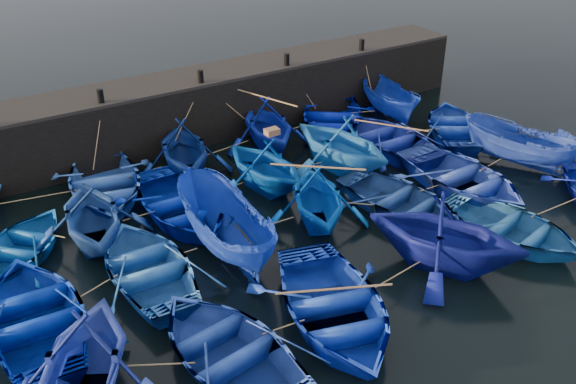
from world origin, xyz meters
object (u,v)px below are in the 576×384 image
boat_20 (83,362)px  wooden_crate (272,132)px  boat_8 (181,204)px  boat_13 (35,315)px

boat_20 → wooden_crate: (8.64, 6.29, 1.05)m
boat_8 → boat_13: boat_13 is taller
boat_13 → boat_20: (0.42, -2.95, 0.60)m
boat_8 → boat_13: 6.26m
boat_13 → wooden_crate: bearing=-156.4°
boat_13 → boat_20: bearing=101.6°
boat_13 → wooden_crate: (9.06, 3.33, 1.65)m
boat_13 → wooden_crate: wooden_crate is taller
boat_20 → boat_8: bearing=80.8°
boat_8 → boat_13: (-5.42, -3.15, 0.00)m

